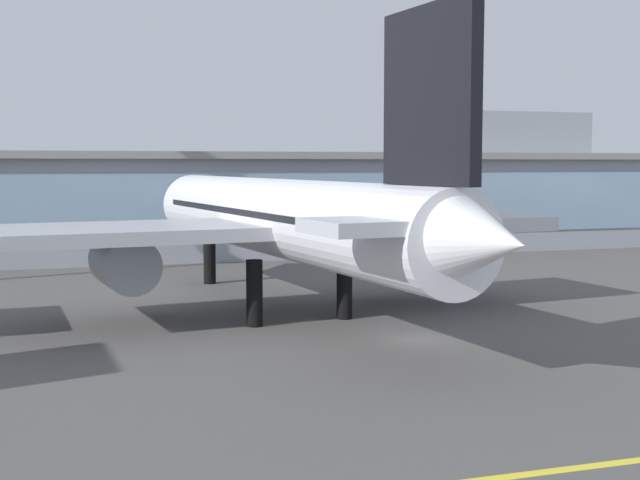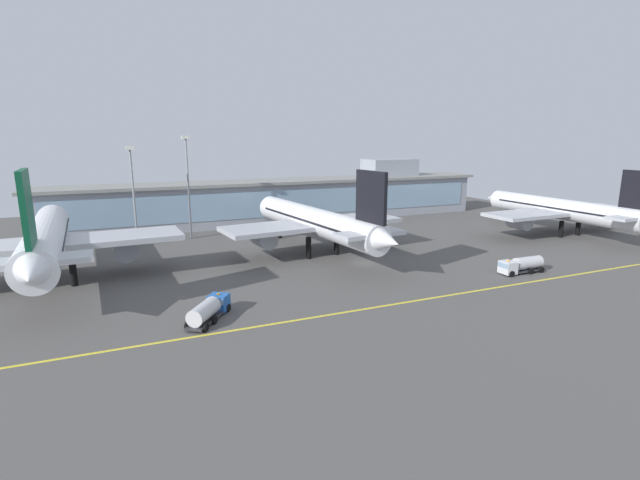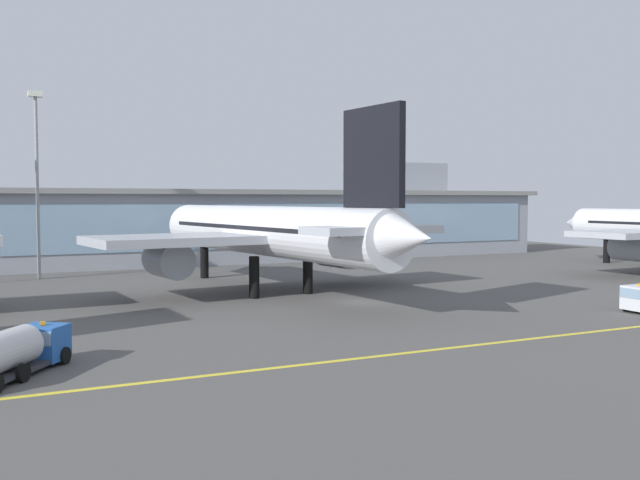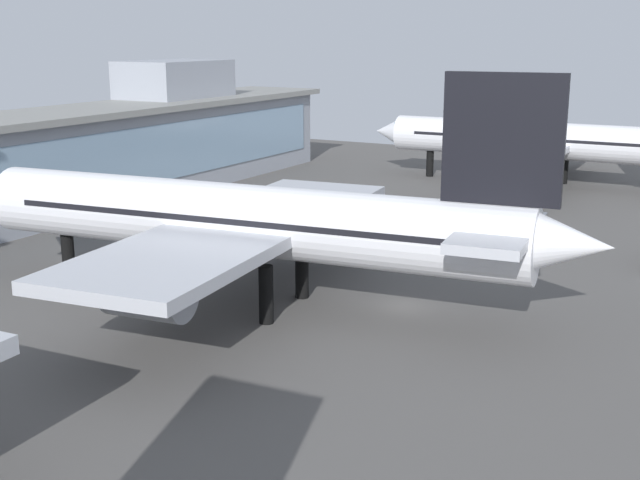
# 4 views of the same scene
# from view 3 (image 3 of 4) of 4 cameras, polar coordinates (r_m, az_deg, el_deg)

# --- Properties ---
(ground_plane) EXTENTS (180.00, 180.00, 0.00)m
(ground_plane) POSITION_cam_3_polar(r_m,az_deg,el_deg) (71.64, 3.19, -5.09)
(ground_plane) COLOR #514F4C
(taxiway_centreline_stripe) EXTENTS (144.00, 0.50, 0.01)m
(taxiway_centreline_stripe) POSITION_cam_3_polar(r_m,az_deg,el_deg) (53.82, 14.84, -7.98)
(taxiway_centreline_stripe) COLOR yellow
(taxiway_centreline_stripe) RESTS_ON ground
(terminal_building) EXTENTS (129.10, 14.00, 17.30)m
(terminal_building) POSITION_cam_3_polar(r_m,az_deg,el_deg) (118.23, -8.08, 1.36)
(terminal_building) COLOR #9399A3
(terminal_building) RESTS_ON ground
(airliner_near_right) EXTENTS (39.68, 54.60, 18.60)m
(airliner_near_right) POSITION_cam_3_polar(r_m,az_deg,el_deg) (78.68, -4.31, 0.64)
(airliner_near_right) COLOR black
(airliner_near_right) RESTS_ON ground
(baggage_tug_near) EXTENTS (7.27, 8.75, 2.90)m
(baggage_tug_near) POSITION_cam_3_polar(r_m,az_deg,el_deg) (45.68, -23.48, -8.24)
(baggage_tug_near) COLOR black
(baggage_tug_near) RESTS_ON ground
(apron_light_mast_west) EXTENTS (1.80, 1.80, 24.48)m
(apron_light_mast_west) POSITION_cam_3_polar(r_m,az_deg,el_deg) (99.37, -22.01, 6.22)
(apron_light_mast_west) COLOR gray
(apron_light_mast_west) RESTS_ON ground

